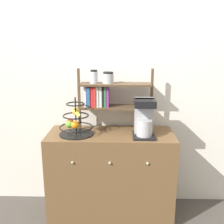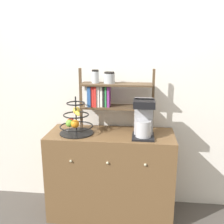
{
  "view_description": "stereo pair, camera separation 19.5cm",
  "coord_description": "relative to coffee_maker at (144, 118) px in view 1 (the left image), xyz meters",
  "views": [
    {
      "loc": [
        0.08,
        -2.1,
        1.67
      ],
      "look_at": [
        0.01,
        0.24,
        1.06
      ],
      "focal_mm": 42.0,
      "sensor_mm": 36.0,
      "label": 1
    },
    {
      "loc": [
        0.27,
        -2.09,
        1.67
      ],
      "look_at": [
        0.01,
        0.24,
        1.06
      ],
      "focal_mm": 42.0,
      "sensor_mm": 36.0,
      "label": 2
    }
  ],
  "objects": [
    {
      "name": "wall_back",
      "position": [
        -0.3,
        0.34,
        0.28
      ],
      "size": [
        7.0,
        0.05,
        2.6
      ],
      "primitive_type": "cube",
      "color": "silver",
      "rests_on": "ground_plane"
    },
    {
      "name": "sideboard",
      "position": [
        -0.3,
        0.06,
        -0.6
      ],
      "size": [
        1.19,
        0.5,
        0.85
      ],
      "color": "brown",
      "rests_on": "ground_plane"
    },
    {
      "name": "coffee_maker",
      "position": [
        0.0,
        0.0,
        0.0
      ],
      "size": [
        0.2,
        0.22,
        0.35
      ],
      "color": "black",
      "rests_on": "sideboard"
    },
    {
      "name": "fruit_stand",
      "position": [
        -0.63,
        0.02,
        -0.06
      ],
      "size": [
        0.32,
        0.32,
        0.35
      ],
      "color": "black",
      "rests_on": "sideboard"
    },
    {
      "name": "shelf_hutch",
      "position": [
        -0.36,
        0.19,
        0.19
      ],
      "size": [
        0.72,
        0.2,
        0.6
      ],
      "color": "brown",
      "rests_on": "sideboard"
    }
  ]
}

